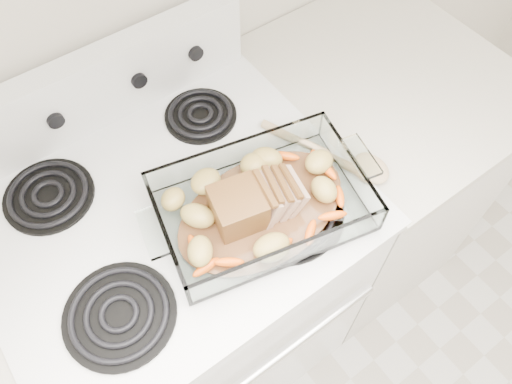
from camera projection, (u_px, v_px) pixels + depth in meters
electric_range at (190, 285)px, 1.43m from camera, size 0.78×0.70×1.12m
counter_right at (361, 176)px, 1.65m from camera, size 0.58×0.68×0.93m
baking_dish at (262, 206)px, 1.01m from camera, size 0.41×0.27×0.08m
pork_roast at (251, 206)px, 0.98m from camera, size 0.18×0.10×0.08m
roast_vegetables at (250, 193)px, 1.02m from camera, size 0.36×0.20×0.04m
wooden_spoon at (344, 158)px, 1.10m from camera, size 0.16×0.29×0.02m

